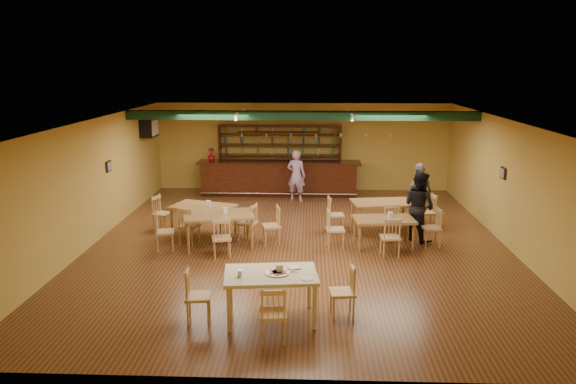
{
  "coord_description": "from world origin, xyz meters",
  "views": [
    {
      "loc": [
        0.27,
        -12.91,
        4.29
      ],
      "look_at": [
        -0.29,
        0.6,
        1.15
      ],
      "focal_mm": 34.45,
      "sensor_mm": 36.0,
      "label": 1
    }
  ],
  "objects_px": {
    "patron_right_a": "(419,206)",
    "near_table": "(271,296)",
    "dining_table_b": "(382,216)",
    "patron_bar": "(296,176)",
    "bar_counter": "(279,178)",
    "dining_table_d": "(383,233)",
    "dining_table_a": "(204,221)",
    "dining_table_c": "(219,231)"
  },
  "relations": [
    {
      "from": "dining_table_a",
      "to": "near_table",
      "type": "xyz_separation_m",
      "value": [
        2.05,
        -4.69,
        0.03
      ]
    },
    {
      "from": "dining_table_d",
      "to": "patron_bar",
      "type": "relative_size",
      "value": 0.86
    },
    {
      "from": "dining_table_a",
      "to": "dining_table_d",
      "type": "xyz_separation_m",
      "value": [
        4.47,
        -0.72,
        -0.04
      ]
    },
    {
      "from": "dining_table_c",
      "to": "dining_table_d",
      "type": "bearing_deg",
      "value": -11.07
    },
    {
      "from": "bar_counter",
      "to": "patron_bar",
      "type": "relative_size",
      "value": 3.27
    },
    {
      "from": "dining_table_b",
      "to": "near_table",
      "type": "relative_size",
      "value": 1.0
    },
    {
      "from": "bar_counter",
      "to": "near_table",
      "type": "bearing_deg",
      "value": -87.58
    },
    {
      "from": "patron_bar",
      "to": "dining_table_a",
      "type": "bearing_deg",
      "value": 76.38
    },
    {
      "from": "dining_table_d",
      "to": "near_table",
      "type": "distance_m",
      "value": 4.64
    },
    {
      "from": "dining_table_b",
      "to": "dining_table_a",
      "type": "bearing_deg",
      "value": 179.54
    },
    {
      "from": "near_table",
      "to": "patron_bar",
      "type": "height_order",
      "value": "patron_bar"
    },
    {
      "from": "bar_counter",
      "to": "dining_table_a",
      "type": "bearing_deg",
      "value": -109.82
    },
    {
      "from": "patron_bar",
      "to": "dining_table_c",
      "type": "bearing_deg",
      "value": 87.02
    },
    {
      "from": "bar_counter",
      "to": "dining_table_d",
      "type": "distance_m",
      "value": 6.03
    },
    {
      "from": "bar_counter",
      "to": "dining_table_a",
      "type": "height_order",
      "value": "bar_counter"
    },
    {
      "from": "dining_table_b",
      "to": "dining_table_d",
      "type": "bearing_deg",
      "value": -103.54
    },
    {
      "from": "dining_table_b",
      "to": "patron_bar",
      "type": "bearing_deg",
      "value": 118.24
    },
    {
      "from": "dining_table_a",
      "to": "patron_right_a",
      "type": "height_order",
      "value": "patron_right_a"
    },
    {
      "from": "dining_table_a",
      "to": "dining_table_b",
      "type": "bearing_deg",
      "value": 26.19
    },
    {
      "from": "patron_right_a",
      "to": "near_table",
      "type": "bearing_deg",
      "value": 106.73
    },
    {
      "from": "near_table",
      "to": "dining_table_a",
      "type": "bearing_deg",
      "value": 107.23
    },
    {
      "from": "dining_table_c",
      "to": "near_table",
      "type": "relative_size",
      "value": 1.04
    },
    {
      "from": "dining_table_c",
      "to": "dining_table_a",
      "type": "bearing_deg",
      "value": 107.69
    },
    {
      "from": "dining_table_d",
      "to": "bar_counter",
      "type": "bearing_deg",
      "value": 112.31
    },
    {
      "from": "bar_counter",
      "to": "near_table",
      "type": "height_order",
      "value": "bar_counter"
    },
    {
      "from": "near_table",
      "to": "patron_right_a",
      "type": "bearing_deg",
      "value": 47.09
    },
    {
      "from": "dining_table_c",
      "to": "patron_bar",
      "type": "relative_size",
      "value": 0.99
    },
    {
      "from": "patron_right_a",
      "to": "dining_table_c",
      "type": "bearing_deg",
      "value": 61.69
    },
    {
      "from": "dining_table_b",
      "to": "patron_bar",
      "type": "distance_m",
      "value": 3.95
    },
    {
      "from": "dining_table_d",
      "to": "dining_table_a",
      "type": "bearing_deg",
      "value": 165.33
    },
    {
      "from": "dining_table_c",
      "to": "patron_right_a",
      "type": "distance_m",
      "value": 4.93
    },
    {
      "from": "patron_bar",
      "to": "patron_right_a",
      "type": "relative_size",
      "value": 0.94
    },
    {
      "from": "patron_right_a",
      "to": "patron_bar",
      "type": "bearing_deg",
      "value": 1.64
    },
    {
      "from": "dining_table_b",
      "to": "patron_bar",
      "type": "height_order",
      "value": "patron_bar"
    },
    {
      "from": "dining_table_a",
      "to": "patron_bar",
      "type": "height_order",
      "value": "patron_bar"
    },
    {
      "from": "dining_table_b",
      "to": "dining_table_c",
      "type": "xyz_separation_m",
      "value": [
        -4.06,
        -1.52,
        0.02
      ]
    },
    {
      "from": "dining_table_b",
      "to": "bar_counter",
      "type": "bearing_deg",
      "value": 118.14
    },
    {
      "from": "dining_table_b",
      "to": "patron_right_a",
      "type": "distance_m",
      "value": 1.23
    },
    {
      "from": "dining_table_b",
      "to": "near_table",
      "type": "bearing_deg",
      "value": -123.84
    },
    {
      "from": "dining_table_a",
      "to": "patron_right_a",
      "type": "xyz_separation_m",
      "value": [
        5.4,
        -0.17,
        0.48
      ]
    },
    {
      "from": "dining_table_c",
      "to": "patron_bar",
      "type": "height_order",
      "value": "patron_bar"
    },
    {
      "from": "dining_table_d",
      "to": "patron_bar",
      "type": "bearing_deg",
      "value": 110.64
    }
  ]
}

